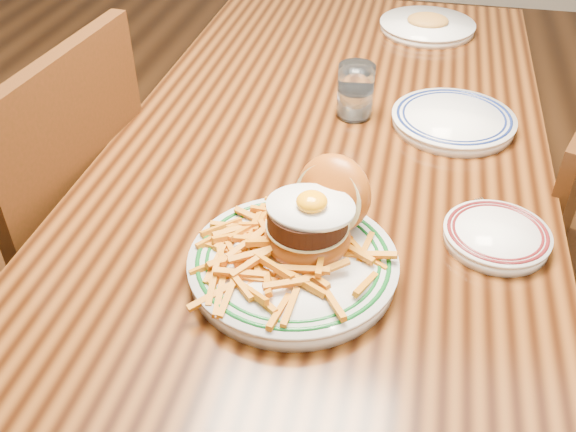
% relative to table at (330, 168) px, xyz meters
% --- Properties ---
extents(floor, '(6.00, 6.00, 0.00)m').
position_rel_table_xyz_m(floor, '(0.00, 0.00, -0.66)').
color(floor, black).
rests_on(floor, ground).
extents(table, '(0.85, 1.60, 0.75)m').
position_rel_table_xyz_m(table, '(0.00, 0.00, 0.00)').
color(table, black).
rests_on(table, floor).
extents(chair_left, '(0.49, 0.49, 0.97)m').
position_rel_table_xyz_m(chair_left, '(-0.58, -0.21, -0.14)').
color(chair_left, '#3F1D0D').
rests_on(chair_left, floor).
extents(main_plate, '(0.31, 0.33, 0.15)m').
position_rel_table_xyz_m(main_plate, '(0.02, -0.41, 0.13)').
color(main_plate, white).
rests_on(main_plate, table).
extents(side_plate, '(0.17, 0.17, 0.03)m').
position_rel_table_xyz_m(side_plate, '(0.31, -0.29, 0.10)').
color(side_plate, white).
rests_on(side_plate, table).
extents(rear_plate, '(0.25, 0.25, 0.03)m').
position_rel_table_xyz_m(rear_plate, '(0.24, 0.07, 0.10)').
color(rear_plate, white).
rests_on(rear_plate, table).
extents(water_glass, '(0.08, 0.08, 0.11)m').
position_rel_table_xyz_m(water_glass, '(0.03, 0.08, 0.14)').
color(water_glass, white).
rests_on(water_glass, table).
extents(far_plate, '(0.25, 0.25, 0.05)m').
position_rel_table_xyz_m(far_plate, '(0.16, 0.58, 0.10)').
color(far_plate, white).
rests_on(far_plate, table).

